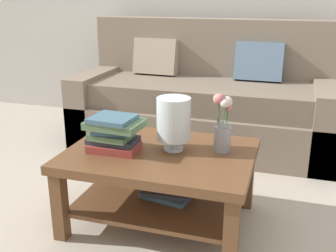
% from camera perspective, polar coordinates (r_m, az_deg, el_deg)
% --- Properties ---
extents(ground_plane, '(10.00, 10.00, 0.00)m').
position_cam_1_polar(ground_plane, '(2.80, 0.98, -9.04)').
color(ground_plane, '#ADA393').
extents(couch, '(2.18, 0.90, 1.06)m').
position_cam_1_polar(couch, '(3.56, 5.08, 3.31)').
color(couch, '#7A6B5B').
rests_on(couch, ground).
extents(coffee_table, '(1.03, 0.76, 0.44)m').
position_cam_1_polar(coffee_table, '(2.31, -1.06, -6.39)').
color(coffee_table, brown).
rests_on(coffee_table, ground).
extents(book_stack_main, '(0.31, 0.24, 0.20)m').
position_cam_1_polar(book_stack_main, '(2.25, -7.65, -0.96)').
color(book_stack_main, '#993833').
rests_on(book_stack_main, coffee_table).
extents(glass_hurricane_vase, '(0.19, 0.19, 0.30)m').
position_cam_1_polar(glass_hurricane_vase, '(2.22, 0.80, 0.88)').
color(glass_hurricane_vase, silver).
rests_on(glass_hurricane_vase, coffee_table).
extents(flower_pitcher, '(0.11, 0.10, 0.33)m').
position_cam_1_polar(flower_pitcher, '(2.23, 7.68, 0.22)').
color(flower_pitcher, gray).
rests_on(flower_pitcher, coffee_table).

